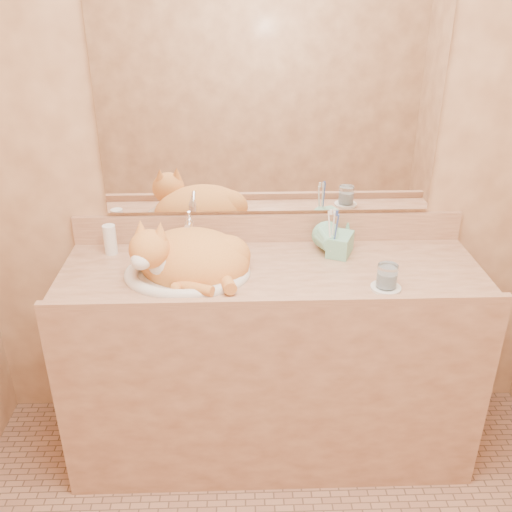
{
  "coord_description": "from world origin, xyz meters",
  "views": [
    {
      "loc": [
        -0.12,
        -1.17,
        1.86
      ],
      "look_at": [
        -0.06,
        0.7,
        0.92
      ],
      "focal_mm": 40.0,
      "sensor_mm": 36.0,
      "label": 1
    }
  ],
  "objects_px": {
    "soap_dispenser": "(337,238)",
    "toothbrush_cup": "(332,246)",
    "sink_basin": "(187,257)",
    "cat": "(188,256)",
    "vanity_counter": "(271,362)",
    "water_glass": "(387,276)"
  },
  "relations": [
    {
      "from": "soap_dispenser",
      "to": "water_glass",
      "type": "height_order",
      "value": "soap_dispenser"
    },
    {
      "from": "soap_dispenser",
      "to": "toothbrush_cup",
      "type": "relative_size",
      "value": 1.63
    },
    {
      "from": "vanity_counter",
      "to": "sink_basin",
      "type": "distance_m",
      "value": 0.59
    },
    {
      "from": "sink_basin",
      "to": "soap_dispenser",
      "type": "xyz_separation_m",
      "value": [
        0.57,
        0.09,
        0.02
      ]
    },
    {
      "from": "vanity_counter",
      "to": "cat",
      "type": "bearing_deg",
      "value": -178.28
    },
    {
      "from": "sink_basin",
      "to": "vanity_counter",
      "type": "bearing_deg",
      "value": 9.33
    },
    {
      "from": "toothbrush_cup",
      "to": "soap_dispenser",
      "type": "bearing_deg",
      "value": -52.61
    },
    {
      "from": "cat",
      "to": "water_glass",
      "type": "xyz_separation_m",
      "value": [
        0.71,
        -0.15,
        -0.02
      ]
    },
    {
      "from": "vanity_counter",
      "to": "soap_dispenser",
      "type": "bearing_deg",
      "value": 16.22
    },
    {
      "from": "vanity_counter",
      "to": "soap_dispenser",
      "type": "distance_m",
      "value": 0.58
    },
    {
      "from": "soap_dispenser",
      "to": "water_glass",
      "type": "distance_m",
      "value": 0.27
    },
    {
      "from": "soap_dispenser",
      "to": "vanity_counter",
      "type": "bearing_deg",
      "value": -140.06
    },
    {
      "from": "vanity_counter",
      "to": "sink_basin",
      "type": "xyz_separation_m",
      "value": [
        -0.32,
        -0.02,
        0.5
      ]
    },
    {
      "from": "sink_basin",
      "to": "cat",
      "type": "distance_m",
      "value": 0.01
    },
    {
      "from": "vanity_counter",
      "to": "sink_basin",
      "type": "relative_size",
      "value": 3.49
    },
    {
      "from": "vanity_counter",
      "to": "toothbrush_cup",
      "type": "xyz_separation_m",
      "value": [
        0.24,
        0.09,
        0.48
      ]
    },
    {
      "from": "toothbrush_cup",
      "to": "vanity_counter",
      "type": "bearing_deg",
      "value": -159.25
    },
    {
      "from": "cat",
      "to": "toothbrush_cup",
      "type": "distance_m",
      "value": 0.56
    },
    {
      "from": "toothbrush_cup",
      "to": "cat",
      "type": "bearing_deg",
      "value": -169.74
    },
    {
      "from": "soap_dispenser",
      "to": "water_glass",
      "type": "relative_size",
      "value": 2.23
    },
    {
      "from": "sink_basin",
      "to": "toothbrush_cup",
      "type": "bearing_deg",
      "value": 16.97
    },
    {
      "from": "sink_basin",
      "to": "soap_dispenser",
      "type": "bearing_deg",
      "value": 15.03
    }
  ]
}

